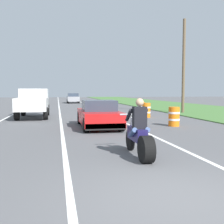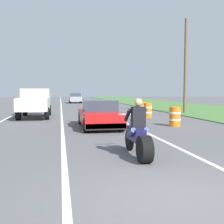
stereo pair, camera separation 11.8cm
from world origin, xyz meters
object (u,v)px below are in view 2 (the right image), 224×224
object	(u,v)px
pickup_truck_left_lane_white	(35,101)
sports_car_red	(99,115)
distant_car_far_ahead	(75,98)
construction_barrel_far	(142,109)
construction_barrel_mid	(148,110)
construction_barrel_nearest	(175,117)
motorcycle_with_rider	(138,136)

from	to	relation	value
pickup_truck_left_lane_white	sports_car_red	bearing A→B (deg)	-58.23
distant_car_far_ahead	sports_car_red	bearing A→B (deg)	-90.70
construction_barrel_far	sports_car_red	bearing A→B (deg)	-124.80
distant_car_far_ahead	construction_barrel_mid	bearing A→B (deg)	-81.41
distant_car_far_ahead	construction_barrel_nearest	bearing A→B (deg)	-83.07
sports_car_red	construction_barrel_nearest	size ratio (longest dim) A/B	4.30
construction_barrel_mid	distant_car_far_ahead	distance (m)	24.51
sports_car_red	pickup_truck_left_lane_white	size ratio (longest dim) A/B	0.90
pickup_truck_left_lane_white	construction_barrel_nearest	xyz separation A→B (m)	(7.51, -6.19, -0.60)
construction_barrel_far	distant_car_far_ahead	bearing A→B (deg)	99.12
motorcycle_with_rider	construction_barrel_mid	xyz separation A→B (m)	(3.85, 10.89, -0.09)
construction_barrel_mid	motorcycle_with_rider	bearing A→B (deg)	-109.46
motorcycle_with_rider	sports_car_red	distance (m)	6.38
pickup_truck_left_lane_white	construction_barrel_mid	bearing A→B (deg)	-10.01
pickup_truck_left_lane_white	distant_car_far_ahead	distance (m)	23.23
motorcycle_with_rider	construction_barrel_mid	bearing A→B (deg)	70.54
motorcycle_with_rider	pickup_truck_left_lane_white	bearing A→B (deg)	107.22
sports_car_red	distant_car_far_ahead	bearing A→B (deg)	89.30
sports_car_red	construction_barrel_mid	world-z (taller)	sports_car_red
sports_car_red	pickup_truck_left_lane_white	xyz separation A→B (m)	(-3.63, 5.86, 0.48)
construction_barrel_nearest	distant_car_far_ahead	distance (m)	29.29
motorcycle_with_rider	distant_car_far_ahead	bearing A→B (deg)	89.70
pickup_truck_left_lane_white	distant_car_far_ahead	size ratio (longest dim) A/B	1.20
construction_barrel_mid	construction_barrel_far	xyz separation A→B (m)	(0.02, 1.29, 0.00)
sports_car_red	construction_barrel_far	distance (m)	7.07
pickup_truck_left_lane_white	construction_barrel_nearest	distance (m)	9.76
pickup_truck_left_lane_white	construction_barrel_nearest	world-z (taller)	pickup_truck_left_lane_white
construction_barrel_nearest	construction_barrel_far	distance (m)	6.14
pickup_truck_left_lane_white	motorcycle_with_rider	bearing A→B (deg)	-72.78
sports_car_red	pickup_truck_left_lane_white	bearing A→B (deg)	121.77
motorcycle_with_rider	construction_barrel_nearest	xyz separation A→B (m)	(3.72, 6.05, -0.09)
construction_barrel_nearest	construction_barrel_mid	bearing A→B (deg)	88.51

